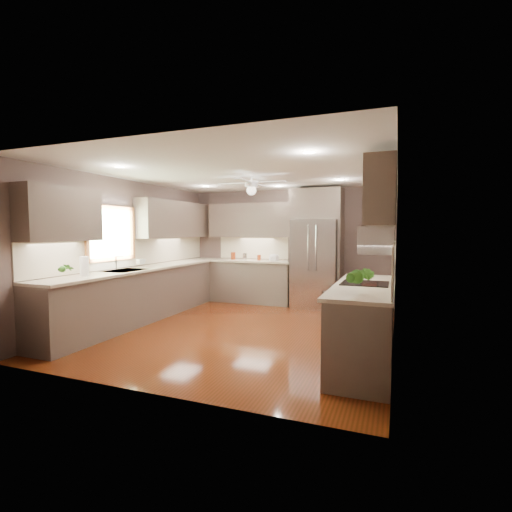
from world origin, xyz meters
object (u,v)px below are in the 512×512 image
Objects in this scene: bowl at (274,259)px; canister_b at (245,257)px; potted_plant_right at (360,277)px; canister_a at (233,256)px; paper_towel at (84,266)px; microwave at (376,240)px; soap_bottle at (141,261)px; potted_plant_left at (64,268)px; canister_d at (259,258)px; refrigerator at (316,250)px; stool at (336,305)px.

canister_b is at bearing 174.93° from bowl.
canister_b is 4.65m from potted_plant_right.
canister_a is 3.61m from paper_towel.
microwave reaches higher than bowl.
paper_towel is (-1.72, -3.54, 0.11)m from bowl.
soap_bottle reaches higher than bowl.
potted_plant_left reaches higher than canister_b.
canister_b is 0.44× the size of potted_plant_right.
paper_towel is (-1.38, -3.53, 0.08)m from canister_d.
canister_b is 3.74m from paper_towel.
paper_towel is at bearing -102.02° from canister_a.
potted_plant_left is 0.33m from paper_towel.
microwave is 1.78× the size of paper_towel.
canister_a is 4.77m from potted_plant_right.
microwave is (1.33, -2.71, 0.29)m from refrigerator.
paper_towel is (-2.65, -3.51, -0.11)m from refrigerator.
canister_a is at bearing 77.98° from paper_towel.
canister_b is 4.10m from microwave.
microwave is at bearing -63.91° from refrigerator.
refrigerator is at bearing -3.13° from canister_b.
soap_bottle is 3.46m from refrigerator.
soap_bottle is 4.25m from potted_plant_right.
microwave is (0.11, 0.87, 0.37)m from potted_plant_right.
soap_bottle is at bearing 159.47° from potted_plant_right.
microwave is at bearing 83.05° from potted_plant_right.
canister_b is 2.46m from soap_bottle.
soap_bottle is at bearing -125.05° from canister_d.
soap_bottle is 2.80m from bowl.
canister_b is 0.66× the size of bowl.
potted_plant_left is (-0.77, -3.86, 0.06)m from canister_a.
canister_d is 0.34m from bowl.
canister_a is at bearing -179.95° from bowl.
bowl is 0.42× the size of microwave.
canister_d is at bearing 133.51° from microwave.
refrigerator is at bearing -1.15° from canister_d.
stool is at bearing -25.84° from canister_d.
stool is 1.88× the size of paper_towel.
stool is 4.25m from paper_towel.
potted_plant_left is at bearing -124.77° from refrigerator.
canister_a is 1.40× the size of canister_d.
soap_bottle reaches higher than canister_b.
canister_d is at bearing 154.16° from stool.
soap_bottle is at bearing 92.99° from potted_plant_left.
soap_bottle is at bearing 94.38° from paper_towel.
potted_plant_right is 3.78m from refrigerator.
canister_a is 1.11× the size of canister_b.
paper_towel is at bearing -140.51° from stool.
canister_a is at bearing 179.20° from refrigerator.
refrigerator is (2.76, 2.09, 0.15)m from soap_bottle.
canister_d is at bearing 54.95° from soap_bottle.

